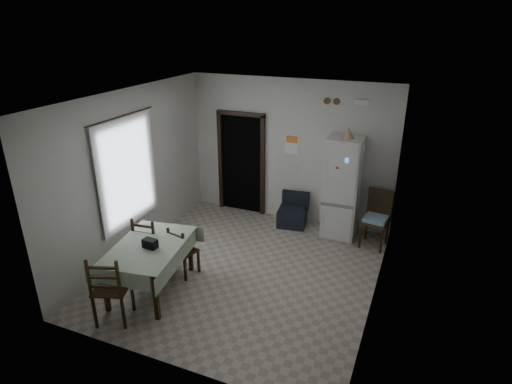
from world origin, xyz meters
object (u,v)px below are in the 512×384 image
Objects in this scene: fridge at (342,188)px; corner_chair at (375,220)px; navy_seat at (292,210)px; dining_table at (151,267)px; dining_chair_far_right at (184,250)px; dining_chair_near_head at (112,287)px; dining_chair_far_left at (151,242)px.

fridge is 1.85× the size of corner_chair.
fridge is at bearing -7.48° from navy_seat.
dining_table is 1.73× the size of dining_chair_far_right.
navy_seat is 0.45× the size of dining_table.
fridge is 2.25× the size of dining_chair_far_right.
dining_chair_near_head is (-2.35, -3.75, -0.44)m from fridge.
fridge is 1.96× the size of dining_chair_far_left.
fridge is 1.81× the size of dining_chair_near_head.
fridge reaches higher than navy_seat.
dining_table is 1.39× the size of dining_chair_near_head.
dining_chair_far_left is 1.15× the size of dining_chair_far_right.
dining_chair_far_left is 0.60m from dining_chair_far_right.
fridge is 4.44m from dining_chair_near_head.
navy_seat is at bearing -130.41° from dining_chair_far_left.
dining_chair_far_right is at bearing -122.17° from navy_seat.
dining_chair_near_head reaches higher than dining_chair_far_right.
dining_chair_near_head reaches higher than navy_seat.
dining_table is (-1.33, -2.94, 0.06)m from navy_seat.
corner_chair reaches higher than navy_seat.
dining_chair_far_right is at bearing -134.57° from corner_chair.
dining_table is (-2.99, -2.71, -0.14)m from corner_chair.
dining_table is 0.82m from dining_chair_near_head.
dining_chair_far_left reaches higher than navy_seat.
fridge reaches higher than dining_chair_far_left.
fridge is at bearing -118.48° from dining_chair_far_right.
corner_chair reaches higher than dining_chair_far_left.
dining_chair_far_left reaches higher than dining_chair_far_right.
fridge is at bearing 169.44° from corner_chair.
dining_table is at bearing -129.50° from fridge.
fridge is 3.18m from dining_chair_far_right.
dining_table is at bearing 118.97° from dining_chair_far_left.
dining_chair_near_head is at bearing -103.44° from dining_table.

